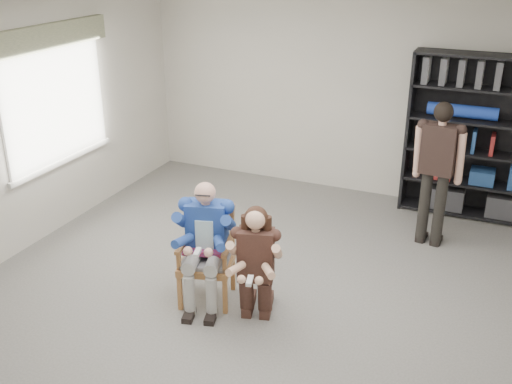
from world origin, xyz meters
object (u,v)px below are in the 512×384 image
at_px(armchair, 206,257).
at_px(bookshelf, 480,139).
at_px(standing_man, 436,176).
at_px(seated_man, 206,243).
at_px(kneeling_woman, 255,266).

xyz_separation_m(armchair, bookshelf, (2.23, 3.15, 0.56)).
height_order(bookshelf, standing_man, bookshelf).
relative_size(seated_man, bookshelf, 0.60).
bearing_deg(kneeling_woman, bookshelf, 47.92).
distance_m(seated_man, bookshelf, 3.88).
height_order(armchair, bookshelf, bookshelf).
bearing_deg(kneeling_woman, seated_man, 152.97).
height_order(armchair, kneeling_woman, kneeling_woman).
bearing_deg(bookshelf, armchair, -125.26).
distance_m(armchair, kneeling_woman, 0.60).
bearing_deg(kneeling_woman, armchair, 152.97).
bearing_deg(standing_man, kneeling_woman, -112.86).
relative_size(seated_man, standing_man, 0.73).
bearing_deg(standing_man, seated_man, -124.39).
height_order(seated_man, kneeling_woman, seated_man).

